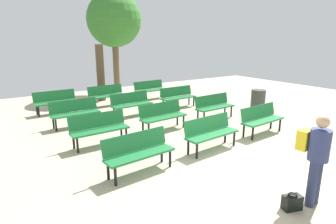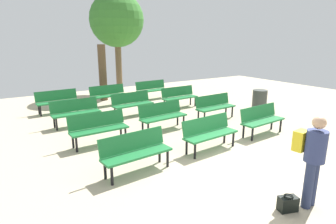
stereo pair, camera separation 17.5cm
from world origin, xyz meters
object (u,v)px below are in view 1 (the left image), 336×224
at_px(handbag, 292,202).
at_px(bench_r2_c0, 75,111).
at_px(bench_r2_c1, 131,103).
at_px(bench_r0_c0, 138,150).
at_px(bench_r2_c2, 178,96).
at_px(bench_r0_c2, 261,118).
at_px(bench_r1_c2, 214,105).
at_px(bench_r3_c2, 150,89).
at_px(trash_bin, 258,101).
at_px(bench_r1_c1, 162,115).
at_px(bench_r3_c0, 55,100).
at_px(tree_1, 114,20).
at_px(tree_0, 101,73).
at_px(bench_r0_c1, 210,131).
at_px(bench_r3_c1, 107,94).
at_px(visitor_with_backpack, 316,155).
at_px(bench_r1_c0, 99,127).

bearing_deg(handbag, bench_r2_c0, 103.94).
bearing_deg(bench_r2_c0, bench_r2_c1, 1.50).
distance_m(bench_r0_c0, bench_r2_c0, 4.21).
bearing_deg(bench_r2_c1, bench_r2_c2, -2.21).
relative_size(bench_r0_c2, handbag, 4.50).
relative_size(bench_r1_c2, bench_r2_c1, 0.99).
bearing_deg(bench_r2_c2, bench_r3_c2, 91.45).
relative_size(bench_r2_c2, trash_bin, 1.74).
height_order(bench_r1_c1, bench_r2_c2, same).
xyz_separation_m(bench_r2_c0, bench_r3_c0, (-0.15, 2.13, 0.00)).
relative_size(bench_r0_c0, handbag, 4.52).
bearing_deg(trash_bin, bench_r2_c2, 130.13).
bearing_deg(bench_r2_c0, bench_r2_c2, 1.01).
relative_size(bench_r1_c2, tree_1, 0.31).
bearing_deg(bench_r1_c1, handbag, -100.23).
xyz_separation_m(bench_r2_c2, tree_0, (-2.18, 3.17, 0.80)).
height_order(bench_r0_c2, bench_r2_c0, same).
distance_m(bench_r2_c0, bench_r2_c1, 2.16).
bearing_deg(bench_r1_c1, bench_r0_c1, -90.06).
xyz_separation_m(bench_r0_c2, bench_r1_c2, (-0.05, 2.07, 0.00)).
bearing_deg(bench_r1_c1, bench_r3_c0, 115.34).
bearing_deg(handbag, bench_r0_c2, 46.20).
distance_m(bench_r1_c1, bench_r2_c0, 2.98).
relative_size(bench_r0_c1, bench_r2_c2, 1.01).
xyz_separation_m(bench_r0_c1, bench_r2_c0, (-2.38, 4.09, 0.00)).
xyz_separation_m(bench_r0_c0, bench_r1_c2, (4.31, 2.28, 0.00)).
bearing_deg(bench_r2_c2, bench_r1_c1, -136.58).
bearing_deg(bench_r2_c1, bench_r3_c1, 89.62).
height_order(bench_r2_c1, bench_r3_c2, same).
relative_size(bench_r1_c2, visitor_with_backpack, 0.98).
height_order(bench_r0_c2, visitor_with_backpack, visitor_with_backpack).
xyz_separation_m(bench_r0_c0, bench_r0_c2, (4.36, 0.21, 0.00)).
bearing_deg(bench_r3_c2, trash_bin, -67.67).
xyz_separation_m(bench_r0_c0, bench_r3_c2, (4.09, 6.57, 0.00)).
bearing_deg(bench_r3_c2, bench_r2_c0, -154.41).
relative_size(bench_r0_c0, bench_r2_c0, 1.01).
height_order(bench_r0_c2, trash_bin, trash_bin).
distance_m(bench_r2_c0, tree_1, 6.93).
bearing_deg(bench_r3_c0, bench_r0_c1, -70.17).
distance_m(bench_r2_c0, bench_r3_c0, 2.14).
xyz_separation_m(bench_r1_c0, bench_r3_c0, (-0.21, 4.26, 0.00)).
relative_size(bench_r1_c1, tree_1, 0.31).
bearing_deg(bench_r3_c1, bench_r3_c0, 179.03).
relative_size(bench_r1_c0, tree_0, 0.62).
bearing_deg(bench_r0_c0, handbag, -65.12).
bearing_deg(bench_r1_c2, bench_r3_c2, 90.39).
distance_m(bench_r2_c1, bench_r3_c0, 3.06).
distance_m(bench_r3_c2, tree_0, 2.43).
relative_size(bench_r0_c1, handbag, 4.51).
distance_m(bench_r1_c1, handbag, 4.99).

